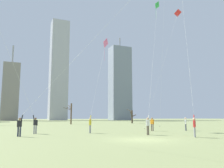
{
  "coord_description": "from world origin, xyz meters",
  "views": [
    {
      "loc": [
        -9.15,
        -15.44,
        1.66
      ],
      "look_at": [
        0.0,
        6.0,
        4.94
      ],
      "focal_mm": 37.86,
      "sensor_mm": 36.0,
      "label": 1
    }
  ],
  "objects_px": {
    "kite_flyer_foreground_left_pink": "(95,100)",
    "bare_tree_right_of_center": "(132,116)",
    "distant_kite_low_near_trees_red": "(175,22)",
    "bystander_watching_nearby": "(186,123)",
    "bystander_strolling_midfield": "(152,123)",
    "kite_flyer_midfield_center_orange": "(189,73)",
    "bare_tree_leftmost": "(71,113)",
    "kite_flyer_midfield_left_green": "(150,96)",
    "kite_flyer_foreground_right_teal": "(19,83)",
    "kite_flyer_far_back_white": "(39,104)"
  },
  "relations": [
    {
      "from": "kite_flyer_foreground_left_pink",
      "to": "bare_tree_right_of_center",
      "type": "height_order",
      "value": "kite_flyer_foreground_left_pink"
    },
    {
      "from": "distant_kite_low_near_trees_red",
      "to": "bare_tree_right_of_center",
      "type": "bearing_deg",
      "value": 74.13
    },
    {
      "from": "bystander_watching_nearby",
      "to": "distant_kite_low_near_trees_red",
      "type": "bearing_deg",
      "value": 63.74
    },
    {
      "from": "bystander_watching_nearby",
      "to": "bystander_strolling_midfield",
      "type": "relative_size",
      "value": 1.0
    },
    {
      "from": "kite_flyer_midfield_center_orange",
      "to": "bystander_watching_nearby",
      "type": "bearing_deg",
      "value": 53.53
    },
    {
      "from": "bystander_watching_nearby",
      "to": "distant_kite_low_near_trees_red",
      "type": "height_order",
      "value": "distant_kite_low_near_trees_red"
    },
    {
      "from": "bare_tree_leftmost",
      "to": "bare_tree_right_of_center",
      "type": "bearing_deg",
      "value": 8.11
    },
    {
      "from": "bare_tree_right_of_center",
      "to": "kite_flyer_midfield_left_green",
      "type": "bearing_deg",
      "value": -115.24
    },
    {
      "from": "kite_flyer_midfield_center_orange",
      "to": "kite_flyer_midfield_left_green",
      "type": "bearing_deg",
      "value": 126.47
    },
    {
      "from": "bystander_strolling_midfield",
      "to": "bare_tree_leftmost",
      "type": "xyz_separation_m",
      "value": [
        -2.92,
        29.95,
        1.69
      ]
    },
    {
      "from": "kite_flyer_foreground_right_teal",
      "to": "distant_kite_low_near_trees_red",
      "type": "height_order",
      "value": "kite_flyer_foreground_right_teal"
    },
    {
      "from": "kite_flyer_midfield_center_orange",
      "to": "kite_flyer_foreground_left_pink",
      "type": "xyz_separation_m",
      "value": [
        -6.81,
        7.83,
        -2.35
      ]
    },
    {
      "from": "bystander_strolling_midfield",
      "to": "bare_tree_right_of_center",
      "type": "bearing_deg",
      "value": 66.01
    },
    {
      "from": "kite_flyer_far_back_white",
      "to": "distant_kite_low_near_trees_red",
      "type": "distance_m",
      "value": 23.96
    },
    {
      "from": "kite_flyer_midfield_left_green",
      "to": "kite_flyer_midfield_center_orange",
      "type": "xyz_separation_m",
      "value": [
        2.38,
        -3.23,
        2.03
      ]
    },
    {
      "from": "distant_kite_low_near_trees_red",
      "to": "bare_tree_right_of_center",
      "type": "height_order",
      "value": "distant_kite_low_near_trees_red"
    },
    {
      "from": "kite_flyer_far_back_white",
      "to": "bare_tree_right_of_center",
      "type": "xyz_separation_m",
      "value": [
        28.05,
        35.66,
        -0.9
      ]
    },
    {
      "from": "kite_flyer_midfield_center_orange",
      "to": "bare_tree_right_of_center",
      "type": "distance_m",
      "value": 42.5
    },
    {
      "from": "kite_flyer_foreground_left_pink",
      "to": "bare_tree_right_of_center",
      "type": "relative_size",
      "value": 3.28
    },
    {
      "from": "kite_flyer_midfield_left_green",
      "to": "kite_flyer_foreground_left_pink",
      "type": "height_order",
      "value": "kite_flyer_midfield_left_green"
    },
    {
      "from": "distant_kite_low_near_trees_red",
      "to": "bystander_watching_nearby",
      "type": "bearing_deg",
      "value": -116.26
    },
    {
      "from": "kite_flyer_foreground_right_teal",
      "to": "bare_tree_right_of_center",
      "type": "bearing_deg",
      "value": 47.63
    },
    {
      "from": "kite_flyer_far_back_white",
      "to": "bystander_strolling_midfield",
      "type": "height_order",
      "value": "kite_flyer_far_back_white"
    },
    {
      "from": "kite_flyer_foreground_right_teal",
      "to": "bystander_watching_nearby",
      "type": "xyz_separation_m",
      "value": [
        19.52,
        -0.84,
        -4.06
      ]
    },
    {
      "from": "kite_flyer_midfield_left_green",
      "to": "bare_tree_right_of_center",
      "type": "xyz_separation_m",
      "value": [
        17.17,
        36.42,
        -1.93
      ]
    },
    {
      "from": "distant_kite_low_near_trees_red",
      "to": "bare_tree_leftmost",
      "type": "bearing_deg",
      "value": 107.57
    },
    {
      "from": "kite_flyer_foreground_right_teal",
      "to": "bystander_watching_nearby",
      "type": "height_order",
      "value": "kite_flyer_foreground_right_teal"
    },
    {
      "from": "bystander_watching_nearby",
      "to": "bare_tree_right_of_center",
      "type": "relative_size",
      "value": 0.42
    },
    {
      "from": "bare_tree_right_of_center",
      "to": "bare_tree_leftmost",
      "type": "bearing_deg",
      "value": -171.89
    },
    {
      "from": "bare_tree_right_of_center",
      "to": "bare_tree_leftmost",
      "type": "xyz_separation_m",
      "value": [
        -17.35,
        -2.47,
        0.68
      ]
    },
    {
      "from": "kite_flyer_midfield_center_orange",
      "to": "bare_tree_leftmost",
      "type": "relative_size",
      "value": 4.26
    },
    {
      "from": "kite_flyer_foreground_left_pink",
      "to": "bare_tree_leftmost",
      "type": "bearing_deg",
      "value": 81.76
    },
    {
      "from": "bystander_strolling_midfield",
      "to": "distant_kite_low_near_trees_red",
      "type": "distance_m",
      "value": 16.02
    },
    {
      "from": "bare_tree_right_of_center",
      "to": "distant_kite_low_near_trees_red",
      "type": "bearing_deg",
      "value": -105.87
    },
    {
      "from": "kite_flyer_far_back_white",
      "to": "bare_tree_leftmost",
      "type": "height_order",
      "value": "kite_flyer_far_back_white"
    },
    {
      "from": "kite_flyer_midfield_left_green",
      "to": "bare_tree_leftmost",
      "type": "distance_m",
      "value": 33.97
    },
    {
      "from": "kite_flyer_midfield_center_orange",
      "to": "distant_kite_low_near_trees_red",
      "type": "distance_m",
      "value": 14.96
    },
    {
      "from": "bare_tree_leftmost",
      "to": "kite_flyer_foreground_right_teal",
      "type": "bearing_deg",
      "value": -112.29
    },
    {
      "from": "kite_flyer_far_back_white",
      "to": "bare_tree_leftmost",
      "type": "xyz_separation_m",
      "value": [
        10.7,
        33.19,
        -0.22
      ]
    },
    {
      "from": "kite_flyer_foreground_right_teal",
      "to": "bystander_strolling_midfield",
      "type": "xyz_separation_m",
      "value": [
        15.24,
        0.11,
        -4.06
      ]
    },
    {
      "from": "kite_flyer_foreground_right_teal",
      "to": "bystander_watching_nearby",
      "type": "distance_m",
      "value": 19.96
    },
    {
      "from": "bystander_strolling_midfield",
      "to": "distant_kite_low_near_trees_red",
      "type": "bearing_deg",
      "value": 20.96
    },
    {
      "from": "kite_flyer_midfield_left_green",
      "to": "bystander_watching_nearby",
      "type": "distance_m",
      "value": 8.19
    },
    {
      "from": "kite_flyer_midfield_center_orange",
      "to": "distant_kite_low_near_trees_red",
      "type": "xyz_separation_m",
      "value": [
        6.21,
        9.46,
        9.78
      ]
    },
    {
      "from": "kite_flyer_foreground_left_pink",
      "to": "bare_tree_right_of_center",
      "type": "distance_m",
      "value": 38.49
    },
    {
      "from": "kite_flyer_midfield_center_orange",
      "to": "kite_flyer_foreground_left_pink",
      "type": "relative_size",
      "value": 1.64
    },
    {
      "from": "kite_flyer_foreground_right_teal",
      "to": "bystander_watching_nearby",
      "type": "bearing_deg",
      "value": -2.46
    },
    {
      "from": "kite_flyer_midfield_left_green",
      "to": "kite_flyer_foreground_right_teal",
      "type": "height_order",
      "value": "kite_flyer_foreground_right_teal"
    },
    {
      "from": "kite_flyer_midfield_center_orange",
      "to": "bare_tree_right_of_center",
      "type": "bearing_deg",
      "value": 69.55
    },
    {
      "from": "kite_flyer_midfield_center_orange",
      "to": "bare_tree_right_of_center",
      "type": "height_order",
      "value": "kite_flyer_midfield_center_orange"
    }
  ]
}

